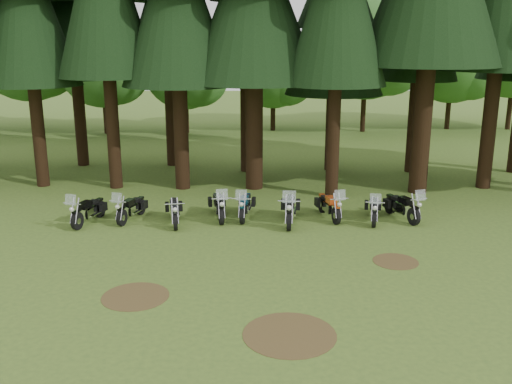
% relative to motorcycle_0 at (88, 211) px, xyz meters
% --- Properties ---
extents(ground, '(120.00, 120.00, 0.00)m').
position_rel_motorcycle_0_xyz_m(ground, '(6.02, -4.21, -0.47)').
color(ground, '#436124').
rests_on(ground, ground).
extents(pine_back_4, '(4.94, 4.94, 13.78)m').
position_rel_motorcycle_0_xyz_m(pine_back_4, '(10.06, 9.04, 7.78)').
color(pine_back_4, black).
rests_on(pine_back_4, ground).
extents(decid_1, '(7.91, 7.69, 9.88)m').
position_rel_motorcycle_0_xyz_m(decid_1, '(-9.96, 21.56, 5.37)').
color(decid_1, black).
rests_on(decid_1, ground).
extents(decid_2, '(6.72, 6.53, 8.40)m').
position_rel_motorcycle_0_xyz_m(decid_2, '(-4.41, 20.57, 4.49)').
color(decid_2, black).
rests_on(decid_2, ground).
extents(decid_3, '(6.12, 5.95, 7.65)m').
position_rel_motorcycle_0_xyz_m(decid_3, '(1.31, 20.92, 4.05)').
color(decid_3, black).
rests_on(decid_3, ground).
extents(decid_4, '(5.93, 5.76, 7.41)m').
position_rel_motorcycle_0_xyz_m(decid_4, '(7.60, 22.12, 3.91)').
color(decid_4, black).
rests_on(decid_4, ground).
extents(decid_5, '(8.45, 8.21, 10.56)m').
position_rel_motorcycle_0_xyz_m(decid_5, '(14.32, 21.51, 5.77)').
color(decid_5, black).
rests_on(decid_5, ground).
extents(decid_6, '(7.06, 6.86, 8.82)m').
position_rel_motorcycle_0_xyz_m(decid_6, '(20.88, 22.80, 4.74)').
color(decid_6, black).
rests_on(decid_6, ground).
extents(dirt_patch_0, '(1.80, 1.80, 0.01)m').
position_rel_motorcycle_0_xyz_m(dirt_patch_0, '(3.02, -6.21, -0.46)').
color(dirt_patch_0, '#4C3D1E').
rests_on(dirt_patch_0, ground).
extents(dirt_patch_1, '(1.40, 1.40, 0.01)m').
position_rel_motorcycle_0_xyz_m(dirt_patch_1, '(10.52, -3.71, -0.46)').
color(dirt_patch_1, '#4C3D1E').
rests_on(dirt_patch_1, ground).
extents(dirt_patch_2, '(2.20, 2.20, 0.01)m').
position_rel_motorcycle_0_xyz_m(dirt_patch_2, '(7.02, -8.21, -0.46)').
color(dirt_patch_2, '#4C3D1E').
rests_on(dirt_patch_2, ground).
extents(motorcycle_0, '(0.86, 2.19, 1.39)m').
position_rel_motorcycle_0_xyz_m(motorcycle_0, '(0.00, 0.00, 0.00)').
color(motorcycle_0, black).
rests_on(motorcycle_0, ground).
extents(motorcycle_1, '(0.85, 2.08, 1.32)m').
position_rel_motorcycle_0_xyz_m(motorcycle_1, '(1.50, 0.41, -0.02)').
color(motorcycle_1, black).
rests_on(motorcycle_1, ground).
extents(motorcycle_2, '(0.52, 2.17, 0.89)m').
position_rel_motorcycle_0_xyz_m(motorcycle_2, '(3.18, 0.02, -0.01)').
color(motorcycle_2, black).
rests_on(motorcycle_2, ground).
extents(motorcycle_3, '(0.70, 2.27, 1.43)m').
position_rel_motorcycle_0_xyz_m(motorcycle_3, '(4.78, 0.64, 0.01)').
color(motorcycle_3, black).
rests_on(motorcycle_3, ground).
extents(motorcycle_4, '(0.53, 2.20, 1.38)m').
position_rel_motorcycle_0_xyz_m(motorcycle_4, '(5.78, 0.72, -0.00)').
color(motorcycle_4, black).
rests_on(motorcycle_4, ground).
extents(motorcycle_5, '(0.55, 2.48, 1.55)m').
position_rel_motorcycle_0_xyz_m(motorcycle_5, '(7.46, 0.08, 0.05)').
color(motorcycle_5, black).
rests_on(motorcycle_5, ground).
extents(motorcycle_6, '(0.79, 2.20, 1.39)m').
position_rel_motorcycle_0_xyz_m(motorcycle_6, '(8.99, 0.68, -0.00)').
color(motorcycle_6, black).
rests_on(motorcycle_6, ground).
extents(motorcycle_7, '(0.59, 2.13, 1.34)m').
position_rel_motorcycle_0_xyz_m(motorcycle_7, '(10.60, 0.32, -0.02)').
color(motorcycle_7, black).
rests_on(motorcycle_7, ground).
extents(motorcycle_8, '(1.05, 2.19, 1.41)m').
position_rel_motorcycle_0_xyz_m(motorcycle_8, '(11.72, 0.57, 0.01)').
color(motorcycle_8, black).
rests_on(motorcycle_8, ground).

